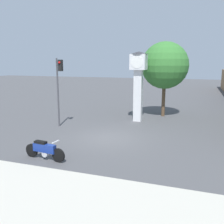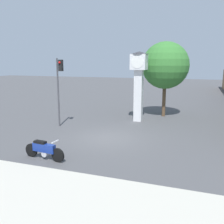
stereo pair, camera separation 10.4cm
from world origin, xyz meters
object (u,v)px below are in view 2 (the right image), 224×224
(motorcycle, at_px, (44,150))
(clock_tower, at_px, (139,76))
(traffic_light, at_px, (59,81))
(street_tree, at_px, (165,66))

(motorcycle, distance_m, clock_tower, 10.29)
(traffic_light, bearing_deg, motorcycle, -66.42)
(clock_tower, relative_size, street_tree, 0.86)
(motorcycle, xyz_separation_m, street_tree, (4.09, 12.01, 3.90))
(clock_tower, distance_m, street_tree, 3.12)
(traffic_light, height_order, street_tree, street_tree)
(motorcycle, bearing_deg, clock_tower, 81.85)
(motorcycle, relative_size, clock_tower, 0.42)
(motorcycle, xyz_separation_m, clock_tower, (2.40, 9.50, 3.13))
(motorcycle, bearing_deg, street_tree, 77.18)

